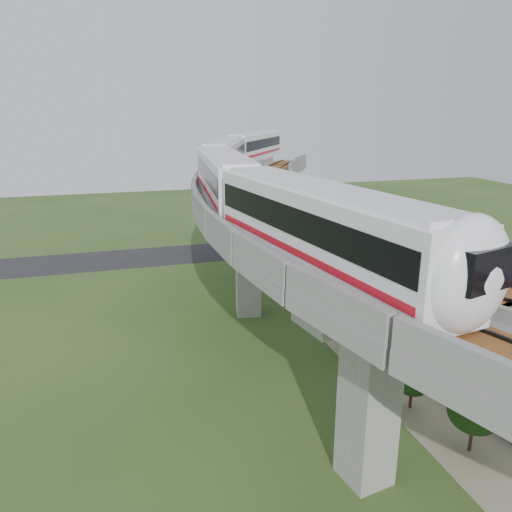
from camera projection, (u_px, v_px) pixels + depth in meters
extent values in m
plane|color=#2C4B1E|center=(277.00, 373.00, 33.34)|extent=(160.00, 160.00, 0.00)
cube|color=gray|center=(473.00, 359.00, 35.24)|extent=(18.00, 26.00, 0.04)
cube|color=#232326|center=(199.00, 253.00, 60.94)|extent=(60.00, 8.00, 0.03)
cube|color=#99968E|center=(266.00, 212.00, 63.84)|extent=(2.86, 2.93, 8.40)
cube|color=#99968E|center=(266.00, 175.00, 62.47)|extent=(7.21, 5.74, 1.20)
cube|color=#99968E|center=(248.00, 267.00, 41.97)|extent=(2.35, 2.51, 8.40)
cube|color=#99968E|center=(248.00, 211.00, 40.60)|extent=(7.31, 3.58, 1.20)
cube|color=#99968E|center=(369.00, 400.00, 22.80)|extent=(2.35, 2.51, 8.40)
cube|color=#99968E|center=(376.00, 303.00, 21.43)|extent=(7.31, 3.58, 1.20)
cube|color=gray|center=(255.00, 172.00, 56.57)|extent=(16.42, 20.91, 0.80)
cube|color=gray|center=(218.00, 164.00, 57.03)|extent=(8.66, 17.08, 1.00)
cube|color=gray|center=(293.00, 165.00, 55.59)|extent=(8.66, 17.08, 1.00)
cube|color=brown|center=(236.00, 168.00, 56.80)|extent=(10.68, 18.08, 0.12)
cube|color=black|center=(236.00, 167.00, 56.77)|extent=(9.69, 17.59, 0.12)
cube|color=brown|center=(274.00, 169.00, 56.07)|extent=(10.68, 18.08, 0.12)
cube|color=black|center=(274.00, 168.00, 56.03)|extent=(9.69, 17.59, 0.12)
cube|color=gray|center=(250.00, 201.00, 39.07)|extent=(11.77, 20.03, 0.80)
cube|color=gray|center=(194.00, 191.00, 38.28)|extent=(3.22, 18.71, 1.00)
cube|color=gray|center=(304.00, 189.00, 39.35)|extent=(3.22, 18.71, 1.00)
cube|color=brown|center=(221.00, 196.00, 38.67)|extent=(5.44, 19.05, 0.12)
cube|color=black|center=(221.00, 195.00, 38.63)|extent=(4.35, 18.88, 0.12)
cube|color=brown|center=(277.00, 195.00, 39.22)|extent=(5.44, 19.05, 0.12)
cube|color=black|center=(277.00, 193.00, 39.18)|extent=(4.35, 18.88, 0.12)
cube|color=gray|center=(359.00, 272.00, 22.27)|extent=(11.77, 20.03, 0.80)
cube|color=gray|center=(273.00, 265.00, 20.28)|extent=(3.22, 18.71, 1.00)
cube|color=gray|center=(434.00, 242.00, 23.76)|extent=(3.22, 18.71, 1.00)
cube|color=brown|center=(317.00, 269.00, 21.25)|extent=(5.44, 19.05, 0.12)
cube|color=black|center=(317.00, 266.00, 21.22)|extent=(4.35, 18.88, 0.12)
cube|color=brown|center=(398.00, 256.00, 23.03)|extent=(5.44, 19.05, 0.12)
cube|color=black|center=(399.00, 254.00, 23.00)|extent=(4.35, 18.88, 0.12)
cube|color=white|center=(320.00, 229.00, 20.61)|extent=(4.99, 15.24, 3.20)
cube|color=white|center=(322.00, 188.00, 20.13)|extent=(4.34, 14.41, 0.22)
cube|color=black|center=(321.00, 218.00, 20.49)|extent=(4.95, 14.65, 1.15)
cube|color=#B5121F|center=(320.00, 246.00, 20.83)|extent=(4.95, 14.65, 0.30)
cube|color=black|center=(319.00, 262.00, 21.03)|extent=(3.85, 12.89, 0.28)
cube|color=white|center=(226.00, 179.00, 34.80)|extent=(4.12, 15.19, 3.20)
cube|color=white|center=(225.00, 155.00, 34.32)|extent=(3.51, 14.39, 0.22)
cube|color=black|center=(225.00, 173.00, 34.67)|extent=(4.12, 14.60, 1.15)
cube|color=#B5121F|center=(226.00, 190.00, 35.02)|extent=(4.12, 14.60, 0.30)
cube|color=black|center=(226.00, 200.00, 35.22)|extent=(3.11, 12.87, 0.28)
cube|color=white|center=(225.00, 158.00, 49.69)|extent=(7.63, 15.03, 3.20)
cube|color=white|center=(225.00, 141.00, 49.20)|extent=(6.87, 14.14, 0.22)
cube|color=black|center=(225.00, 153.00, 49.56)|extent=(7.49, 14.48, 1.15)
cube|color=#B5121F|center=(225.00, 166.00, 49.90)|extent=(7.49, 14.48, 0.30)
cube|color=black|center=(225.00, 173.00, 50.10)|extent=(6.12, 12.64, 0.28)
cube|color=white|center=(255.00, 147.00, 64.34)|extent=(10.67, 13.92, 3.20)
cube|color=white|center=(255.00, 133.00, 63.85)|extent=(9.80, 13.00, 0.22)
cube|color=black|center=(255.00, 143.00, 64.21)|extent=(10.38, 13.46, 1.15)
cube|color=#B5121F|center=(255.00, 153.00, 64.55)|extent=(10.38, 13.46, 0.30)
cube|color=black|center=(255.00, 158.00, 64.75)|extent=(8.74, 11.61, 0.28)
ellipsoid|color=white|center=(467.00, 275.00, 14.46)|extent=(3.69, 2.65, 3.64)
cylinder|color=#2D382D|center=(327.00, 264.00, 54.16)|extent=(0.08, 0.08, 1.50)
cube|color=#2D382D|center=(329.00, 271.00, 51.80)|extent=(1.69, 4.77, 1.40)
cylinder|color=#2D382D|center=(331.00, 279.00, 49.43)|extent=(0.08, 0.08, 1.50)
cube|color=#2D382D|center=(336.00, 288.00, 47.06)|extent=(1.23, 4.91, 1.40)
cylinder|color=#2D382D|center=(342.00, 297.00, 44.70)|extent=(0.08, 0.08, 1.50)
cube|color=#2D382D|center=(350.00, 308.00, 42.34)|extent=(0.75, 4.99, 1.40)
cylinder|color=#2D382D|center=(360.00, 319.00, 40.01)|extent=(0.08, 0.08, 1.50)
cube|color=#2D382D|center=(374.00, 332.00, 37.69)|extent=(0.27, 5.04, 1.40)
cylinder|color=#2D382D|center=(390.00, 347.00, 35.40)|extent=(0.08, 0.08, 1.50)
cube|color=#2D382D|center=(410.00, 363.00, 33.14)|extent=(0.27, 5.04, 1.40)
cylinder|color=#2D382D|center=(435.00, 381.00, 30.92)|extent=(0.08, 0.08, 1.50)
cube|color=#2D382D|center=(466.00, 402.00, 28.74)|extent=(0.75, 4.99, 1.40)
cylinder|color=#2D382D|center=(503.00, 426.00, 26.61)|extent=(0.08, 0.08, 1.50)
cylinder|color=#382314|center=(314.00, 257.00, 57.50)|extent=(0.18, 0.18, 1.01)
ellipsoid|color=black|center=(315.00, 247.00, 57.14)|extent=(2.51, 2.51, 2.13)
cylinder|color=#382314|center=(303.00, 274.00, 50.67)|extent=(0.18, 0.18, 1.66)
ellipsoid|color=black|center=(304.00, 261.00, 50.26)|extent=(1.96, 1.96, 1.66)
cylinder|color=#382314|center=(327.00, 294.00, 45.07)|extent=(0.18, 0.18, 1.76)
ellipsoid|color=black|center=(328.00, 276.00, 44.58)|extent=(2.76, 2.76, 2.35)
cylinder|color=#382314|center=(359.00, 347.00, 35.71)|extent=(0.18, 0.18, 1.24)
ellipsoid|color=black|center=(360.00, 329.00, 35.32)|extent=(2.46, 2.46, 2.09)
cylinder|color=#382314|center=(411.00, 399.00, 29.31)|extent=(0.18, 0.18, 1.26)
ellipsoid|color=black|center=(413.00, 379.00, 28.93)|extent=(2.29, 2.29, 1.95)
cylinder|color=#382314|center=(471.00, 438.00, 25.57)|extent=(0.18, 0.18, 1.57)
ellipsoid|color=black|center=(475.00, 411.00, 25.12)|extent=(2.69, 2.69, 2.29)
imported|color=black|center=(410.00, 307.00, 42.59)|extent=(5.01, 2.92, 1.36)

